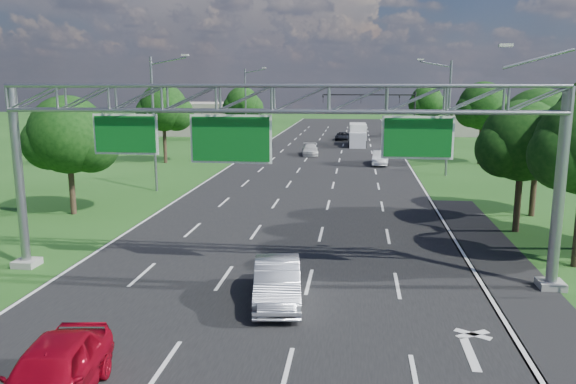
% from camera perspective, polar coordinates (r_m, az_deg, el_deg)
% --- Properties ---
extents(ground, '(220.00, 220.00, 0.00)m').
position_cam_1_polar(ground, '(41.49, 1.88, -0.26)').
color(ground, '#1A4414').
rests_on(ground, ground).
extents(road, '(18.00, 180.00, 0.02)m').
position_cam_1_polar(road, '(41.49, 1.88, -0.26)').
color(road, black).
rests_on(road, ground).
extents(road_flare, '(3.00, 30.00, 0.02)m').
position_cam_1_polar(road_flare, '(26.65, 21.11, -7.46)').
color(road_flare, black).
rests_on(road_flare, ground).
extents(sign_gantry, '(23.50, 1.00, 9.56)m').
position_cam_1_polar(sign_gantry, '(22.80, -1.33, 7.95)').
color(sign_gantry, gray).
rests_on(sign_gantry, ground).
extents(traffic_signal, '(12.21, 0.24, 7.00)m').
position_cam_1_polar(traffic_signal, '(75.68, 10.07, 8.62)').
color(traffic_signal, black).
rests_on(traffic_signal, ground).
extents(streetlight_l_near, '(2.97, 0.22, 10.16)m').
position_cam_1_polar(streetlight_l_near, '(43.27, -13.28, 7.37)').
color(streetlight_l_near, gray).
rests_on(streetlight_l_near, ground).
extents(streetlight_l_far, '(2.97, 0.22, 10.16)m').
position_cam_1_polar(streetlight_l_far, '(77.04, -4.19, 9.10)').
color(streetlight_l_far, gray).
rests_on(streetlight_l_far, ground).
extents(streetlight_r_mid, '(2.97, 0.22, 10.16)m').
position_cam_1_polar(streetlight_r_mid, '(51.17, 15.80, 7.77)').
color(streetlight_r_mid, gray).
rests_on(streetlight_r_mid, ground).
extents(tree_verge_la, '(5.76, 4.80, 7.40)m').
position_cam_1_polar(tree_verge_la, '(37.16, -21.29, 5.09)').
color(tree_verge_la, '#2D2116').
rests_on(tree_verge_la, ground).
extents(tree_verge_lb, '(5.76, 4.80, 8.06)m').
position_cam_1_polar(tree_verge_lb, '(58.97, -12.46, 8.14)').
color(tree_verge_lb, '#2D2116').
rests_on(tree_verge_lb, ground).
extents(tree_verge_lc, '(5.76, 4.80, 7.62)m').
position_cam_1_polar(tree_verge_lc, '(82.31, -4.61, 8.79)').
color(tree_verge_lc, '#2D2116').
rests_on(tree_verge_lc, ground).
extents(tree_verge_rd, '(5.76, 4.80, 8.28)m').
position_cam_1_polar(tree_verge_rd, '(59.92, 19.22, 8.04)').
color(tree_verge_rd, '#2D2116').
rests_on(tree_verge_rd, ground).
extents(tree_verge_re, '(5.76, 4.80, 7.84)m').
position_cam_1_polar(tree_verge_re, '(89.23, 13.94, 8.82)').
color(tree_verge_re, '#2D2116').
rests_on(tree_verge_re, ground).
extents(building_left, '(14.00, 10.00, 5.00)m').
position_cam_1_polar(building_left, '(92.34, -9.16, 7.39)').
color(building_left, gray).
rests_on(building_left, ground).
extents(building_right, '(12.00, 9.00, 4.00)m').
position_cam_1_polar(building_right, '(94.94, 19.56, 6.69)').
color(building_right, gray).
rests_on(building_right, ground).
extents(red_coupe, '(2.65, 5.20, 1.69)m').
position_cam_1_polar(red_coupe, '(16.06, -22.87, -16.78)').
color(red_coupe, '#A1071A').
rests_on(red_coupe, ground).
extents(silver_sedan, '(2.32, 5.01, 1.59)m').
position_cam_1_polar(silver_sedan, '(21.29, -1.11, -9.08)').
color(silver_sedan, '#A9ADB5').
rests_on(silver_sedan, ground).
extents(car_queue_a, '(2.23, 4.53, 1.27)m').
position_cam_1_polar(car_queue_a, '(64.20, 2.26, 4.32)').
color(car_queue_a, silver).
rests_on(car_queue_a, ground).
extents(car_queue_b, '(2.03, 4.17, 1.14)m').
position_cam_1_polar(car_queue_b, '(81.72, 5.55, 5.67)').
color(car_queue_b, black).
rests_on(car_queue_b, ground).
extents(car_queue_c, '(1.93, 4.52, 1.52)m').
position_cam_1_polar(car_queue_c, '(70.41, -2.51, 5.01)').
color(car_queue_c, black).
rests_on(car_queue_c, ground).
extents(car_queue_d, '(1.82, 4.38, 1.41)m').
position_cam_1_polar(car_queue_d, '(57.24, 9.38, 3.43)').
color(car_queue_d, white).
rests_on(car_queue_d, ground).
extents(box_truck, '(2.29, 7.46, 2.81)m').
position_cam_1_polar(box_truck, '(74.78, 7.10, 5.74)').
color(box_truck, silver).
rests_on(box_truck, ground).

